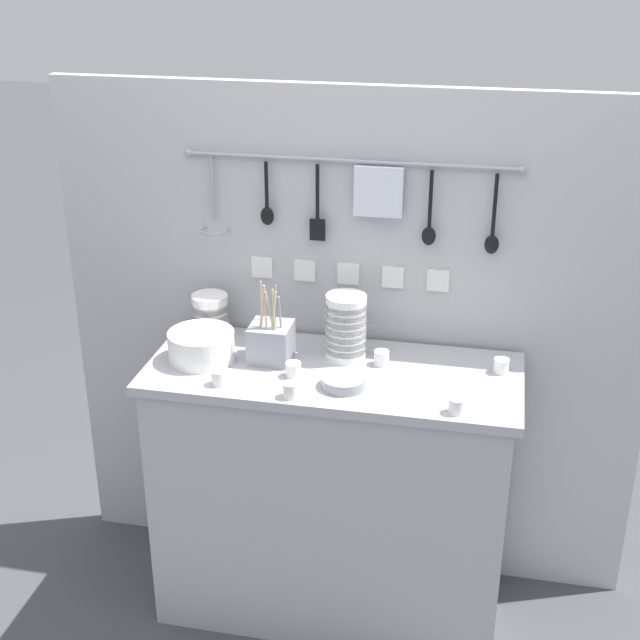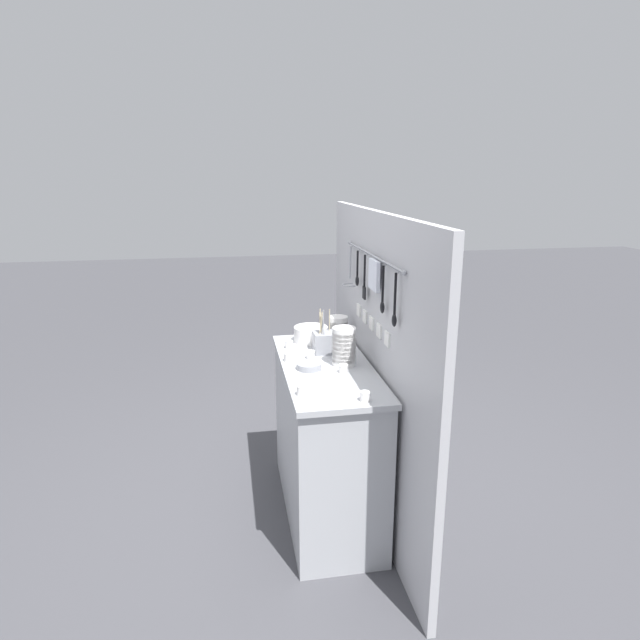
{
  "view_description": "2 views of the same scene",
  "coord_description": "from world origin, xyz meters",
  "px_view_note": "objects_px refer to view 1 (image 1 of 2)",
  "views": [
    {
      "loc": [
        0.46,
        -2.4,
        2.16
      ],
      "look_at": [
        -0.04,
        0.01,
        1.06
      ],
      "focal_mm": 50.0,
      "sensor_mm": 36.0,
      "label": 1
    },
    {
      "loc": [
        2.7,
        -0.51,
        1.92
      ],
      "look_at": [
        -0.01,
        -0.03,
        1.16
      ],
      "focal_mm": 30.0,
      "sensor_mm": 36.0,
      "label": 2
    }
  ],
  "objects_px": {
    "cup_front_left": "(219,378)",
    "cup_front_right": "(291,390)",
    "bowl_stack_back_corner": "(346,327)",
    "plate_stack": "(201,346)",
    "cup_back_right": "(293,369)",
    "cup_beside_plates": "(457,406)",
    "bowl_stack_tall_left": "(210,315)",
    "steel_mixing_bowl": "(344,382)",
    "cutlery_caddy": "(271,342)",
    "cup_by_caddy": "(382,358)",
    "cup_mid_row": "(501,366)"
  },
  "relations": [
    {
      "from": "bowl_stack_back_corner",
      "to": "cup_mid_row",
      "type": "height_order",
      "value": "bowl_stack_back_corner"
    },
    {
      "from": "bowl_stack_back_corner",
      "to": "cutlery_caddy",
      "type": "height_order",
      "value": "cutlery_caddy"
    },
    {
      "from": "cup_back_right",
      "to": "cup_by_caddy",
      "type": "xyz_separation_m",
      "value": [
        0.25,
        0.13,
        0.0
      ]
    },
    {
      "from": "bowl_stack_tall_left",
      "to": "cup_by_caddy",
      "type": "relative_size",
      "value": 3.09
    },
    {
      "from": "plate_stack",
      "to": "cup_mid_row",
      "type": "distance_m",
      "value": 0.93
    },
    {
      "from": "cup_front_left",
      "to": "cup_back_right",
      "type": "bearing_deg",
      "value": 25.41
    },
    {
      "from": "bowl_stack_tall_left",
      "to": "cup_front_left",
      "type": "xyz_separation_m",
      "value": [
        0.13,
        -0.33,
        -0.05
      ]
    },
    {
      "from": "cup_front_right",
      "to": "cutlery_caddy",
      "type": "bearing_deg",
      "value": 117.57
    },
    {
      "from": "bowl_stack_back_corner",
      "to": "cup_front_right",
      "type": "height_order",
      "value": "bowl_stack_back_corner"
    },
    {
      "from": "plate_stack",
      "to": "cup_mid_row",
      "type": "height_order",
      "value": "plate_stack"
    },
    {
      "from": "bowl_stack_tall_left",
      "to": "bowl_stack_back_corner",
      "type": "bearing_deg",
      "value": -8.22
    },
    {
      "from": "plate_stack",
      "to": "cup_back_right",
      "type": "bearing_deg",
      "value": -9.29
    },
    {
      "from": "cup_back_right",
      "to": "bowl_stack_back_corner",
      "type": "bearing_deg",
      "value": 50.92
    },
    {
      "from": "steel_mixing_bowl",
      "to": "cutlery_caddy",
      "type": "relative_size",
      "value": 0.52
    },
    {
      "from": "cup_front_left",
      "to": "cup_front_right",
      "type": "distance_m",
      "value": 0.23
    },
    {
      "from": "bowl_stack_back_corner",
      "to": "plate_stack",
      "type": "bearing_deg",
      "value": -165.74
    },
    {
      "from": "cup_beside_plates",
      "to": "plate_stack",
      "type": "bearing_deg",
      "value": 167.99
    },
    {
      "from": "cup_mid_row",
      "to": "cup_front_left",
      "type": "height_order",
      "value": "same"
    },
    {
      "from": "bowl_stack_back_corner",
      "to": "steel_mixing_bowl",
      "type": "xyz_separation_m",
      "value": [
        0.03,
        -0.2,
        -0.09
      ]
    },
    {
      "from": "bowl_stack_back_corner",
      "to": "bowl_stack_tall_left",
      "type": "height_order",
      "value": "bowl_stack_back_corner"
    },
    {
      "from": "cutlery_caddy",
      "to": "cup_front_right",
      "type": "xyz_separation_m",
      "value": [
        0.12,
        -0.23,
        -0.04
      ]
    },
    {
      "from": "cup_back_right",
      "to": "cup_beside_plates",
      "type": "bearing_deg",
      "value": -13.66
    },
    {
      "from": "steel_mixing_bowl",
      "to": "cup_front_right",
      "type": "xyz_separation_m",
      "value": [
        -0.14,
        -0.09,
        0.01
      ]
    },
    {
      "from": "bowl_stack_back_corner",
      "to": "bowl_stack_tall_left",
      "type": "distance_m",
      "value": 0.47
    },
    {
      "from": "bowl_stack_back_corner",
      "to": "bowl_stack_tall_left",
      "type": "relative_size",
      "value": 1.45
    },
    {
      "from": "cup_by_caddy",
      "to": "cup_front_left",
      "type": "height_order",
      "value": "same"
    },
    {
      "from": "cup_beside_plates",
      "to": "cup_front_right",
      "type": "xyz_separation_m",
      "value": [
        -0.48,
        -0.01,
        0.0
      ]
    },
    {
      "from": "bowl_stack_back_corner",
      "to": "plate_stack",
      "type": "relative_size",
      "value": 1.01
    },
    {
      "from": "bowl_stack_tall_left",
      "to": "cup_front_left",
      "type": "bearing_deg",
      "value": -67.92
    },
    {
      "from": "steel_mixing_bowl",
      "to": "cup_beside_plates",
      "type": "height_order",
      "value": "cup_beside_plates"
    },
    {
      "from": "cup_back_right",
      "to": "cup_front_right",
      "type": "bearing_deg",
      "value": -79.89
    },
    {
      "from": "cup_front_left",
      "to": "plate_stack",
      "type": "bearing_deg",
      "value": 125.18
    },
    {
      "from": "steel_mixing_bowl",
      "to": "cutlery_caddy",
      "type": "bearing_deg",
      "value": 152.99
    },
    {
      "from": "steel_mixing_bowl",
      "to": "cup_mid_row",
      "type": "distance_m",
      "value": 0.49
    },
    {
      "from": "steel_mixing_bowl",
      "to": "cup_front_left",
      "type": "distance_m",
      "value": 0.37
    },
    {
      "from": "steel_mixing_bowl",
      "to": "cup_front_left",
      "type": "relative_size",
      "value": 2.86
    },
    {
      "from": "bowl_stack_tall_left",
      "to": "cutlery_caddy",
      "type": "xyz_separation_m",
      "value": [
        0.24,
        -0.13,
        -0.01
      ]
    },
    {
      "from": "cup_by_caddy",
      "to": "cup_back_right",
      "type": "bearing_deg",
      "value": -151.9
    },
    {
      "from": "bowl_stack_back_corner",
      "to": "cup_front_left",
      "type": "xyz_separation_m",
      "value": [
        -0.34,
        -0.26,
        -0.08
      ]
    },
    {
      "from": "steel_mixing_bowl",
      "to": "cup_mid_row",
      "type": "xyz_separation_m",
      "value": [
        0.45,
        0.19,
        0.01
      ]
    },
    {
      "from": "cutlery_caddy",
      "to": "cup_beside_plates",
      "type": "xyz_separation_m",
      "value": [
        0.59,
        -0.22,
        -0.04
      ]
    },
    {
      "from": "cutlery_caddy",
      "to": "cup_back_right",
      "type": "relative_size",
      "value": 5.54
    },
    {
      "from": "cup_back_right",
      "to": "cup_beside_plates",
      "type": "relative_size",
      "value": 1.0
    },
    {
      "from": "plate_stack",
      "to": "cutlery_caddy",
      "type": "bearing_deg",
      "value": 12.26
    },
    {
      "from": "cup_by_caddy",
      "to": "cup_front_left",
      "type": "bearing_deg",
      "value": -153.1
    },
    {
      "from": "plate_stack",
      "to": "cup_front_left",
      "type": "bearing_deg",
      "value": -54.82
    },
    {
      "from": "cutlery_caddy",
      "to": "cup_back_right",
      "type": "height_order",
      "value": "cutlery_caddy"
    },
    {
      "from": "steel_mixing_bowl",
      "to": "cup_back_right",
      "type": "bearing_deg",
      "value": 168.11
    },
    {
      "from": "bowl_stack_tall_left",
      "to": "steel_mixing_bowl",
      "type": "bearing_deg",
      "value": -27.89
    },
    {
      "from": "bowl_stack_back_corner",
      "to": "cup_front_right",
      "type": "relative_size",
      "value": 4.48
    }
  ]
}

